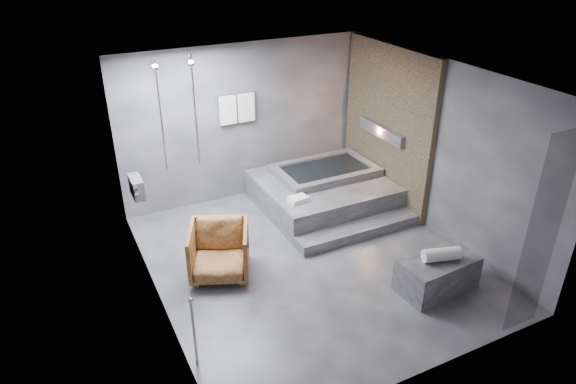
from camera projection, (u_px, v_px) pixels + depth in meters
room at (328, 144)px, 7.33m from camera, size 5.00×5.04×2.82m
tub_deck at (323, 192)px, 9.23m from camera, size 2.20×2.00×0.50m
tub_step at (359, 231)px, 8.36m from camera, size 2.20×0.36×0.18m
concrete_bench at (437, 273)px, 7.08m from camera, size 1.12×0.67×0.49m
driftwood_chair at (219, 251)px, 7.31m from camera, size 1.10×1.11×0.77m
rolled_towel at (442, 255)px, 6.89m from camera, size 0.55×0.32×0.18m
deck_towel at (298, 199)px, 8.38m from camera, size 0.32×0.25×0.08m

